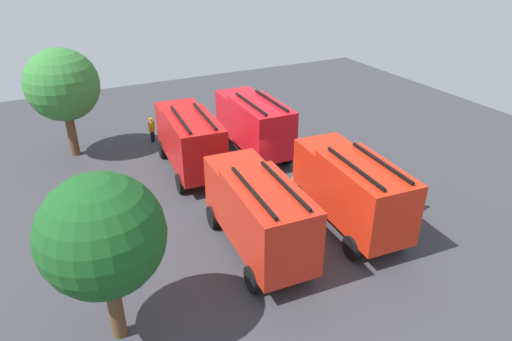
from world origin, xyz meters
The scene contains 11 objects.
ground_plane centered at (0.00, 0.00, 0.00)m, with size 47.59×47.59×0.00m, color #38383D.
fire_truck_0 centered at (-4.84, -2.57, 2.15)m, with size 7.37×3.21×3.88m.
fire_truck_1 centered at (4.76, -2.23, 2.15)m, with size 7.27×2.92×3.88m.
fire_truck_2 centered at (-4.70, 2.28, 2.15)m, with size 7.33×3.09×3.88m.
fire_truck_3 centered at (4.11, 2.29, 2.15)m, with size 7.37×3.21×3.88m.
firefighter_0 centered at (-5.27, -6.12, 1.03)m, with size 0.43×0.48×1.82m.
firefighter_1 centered at (5.32, -0.16, 0.99)m, with size 0.47×0.36×1.76m.
firefighter_2 centered at (9.61, 3.17, 0.94)m, with size 0.46×0.47×1.68m.
tree_0 centered at (-6.80, 8.84, 4.25)m, with size 4.08×4.08×6.32m.
tree_1 centered at (9.79, 8.24, 4.62)m, with size 4.43×4.43×6.87m.
traffic_cone_0 centered at (1.67, -0.37, 0.36)m, with size 0.51×0.51×0.73m, color #F2600C.
Camera 1 is at (-19.44, 9.77, 12.60)m, focal length 31.82 mm.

